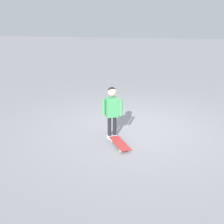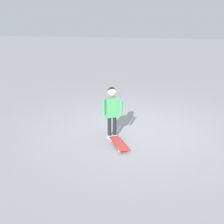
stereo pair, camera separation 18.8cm
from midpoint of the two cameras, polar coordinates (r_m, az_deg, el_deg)
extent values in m
plane|color=gray|center=(6.39, 5.62, -3.37)|extent=(50.00, 50.00, 0.00)
cylinder|color=black|center=(5.87, 1.43, -2.82)|extent=(0.08, 0.08, 0.42)
cube|color=white|center=(5.93, 1.50, -4.85)|extent=(0.17, 0.14, 0.05)
cylinder|color=black|center=(5.84, 0.40, -2.93)|extent=(0.08, 0.08, 0.42)
cube|color=white|center=(5.90, 0.49, -4.97)|extent=(0.17, 0.14, 0.05)
cube|color=#3F9959|center=(5.72, 0.94, 0.94)|extent=(0.24, 0.28, 0.40)
cylinder|color=#3F9959|center=(5.68, 2.74, 0.78)|extent=(0.06, 0.06, 0.32)
cylinder|color=#3F9959|center=(5.73, -0.72, 0.98)|extent=(0.06, 0.06, 0.32)
sphere|color=beige|center=(5.63, 0.96, 3.99)|extent=(0.17, 0.17, 0.17)
sphere|color=black|center=(5.63, 0.93, 4.17)|extent=(0.16, 0.16, 0.16)
cube|color=#B22D2D|center=(5.54, 2.34, -6.21)|extent=(0.68, 0.49, 0.02)
cube|color=#B7B7BC|center=(5.35, 3.20, -7.36)|extent=(0.08, 0.11, 0.02)
cube|color=#B7B7BC|center=(5.74, 1.54, -5.39)|extent=(0.08, 0.11, 0.02)
cylinder|color=beige|center=(5.38, 3.95, -7.46)|extent=(0.06, 0.05, 0.06)
cylinder|color=beige|center=(5.33, 2.43, -7.69)|extent=(0.06, 0.05, 0.06)
cylinder|color=beige|center=(5.78, 2.25, -5.51)|extent=(0.06, 0.05, 0.06)
cylinder|color=beige|center=(5.73, 0.83, -5.70)|extent=(0.06, 0.05, 0.06)
camera|label=1|loc=(0.09, -89.07, 0.32)|focal=46.11mm
camera|label=2|loc=(0.09, 90.93, -0.32)|focal=46.11mm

